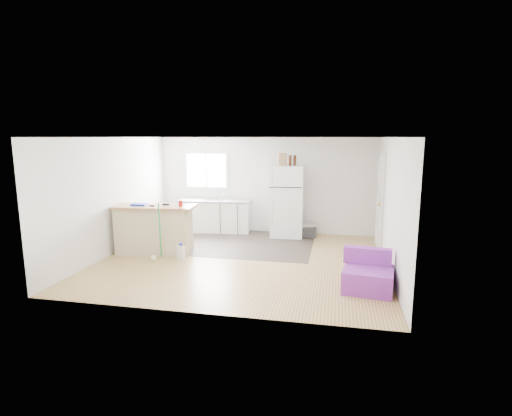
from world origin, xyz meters
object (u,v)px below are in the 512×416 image
Objects in this scene: purple_seat at (368,276)px; cleaner_jug at (181,252)px; kitchen_cabinets at (215,216)px; cardboard_box at (282,159)px; peninsula at (154,229)px; refrigerator at (287,201)px; cooler at (306,230)px; bottle_right at (295,160)px; red_cup at (181,203)px; mop at (155,249)px; bottle_left at (290,161)px; blue_tray at (139,204)px.

cleaner_jug is (-3.54, 0.93, -0.09)m from purple_seat.
cardboard_box reaches higher than kitchen_cabinets.
kitchen_cabinets is 1.10× the size of peninsula.
cooler is (0.48, -0.02, -0.70)m from refrigerator.
refrigerator is 6.93× the size of bottle_right.
cardboard_box is at bearing 48.06° from red_cup.
refrigerator is 2.03× the size of purple_seat.
cooler is 4.27× the size of red_cup.
bottle_right reaches higher than refrigerator.
bottle_right is (2.44, 2.50, 1.63)m from mop.
cleaner_jug is 0.50m from mop.
mop is at bearing -103.88° from kitchen_cabinets.
cardboard_box reaches higher than peninsula.
cooler is 1.56× the size of cleaner_jug.
peninsula is 5.21× the size of cleaner_jug.
cleaner_jug is at bearing -131.29° from bottle_right.
purple_seat is at bearing -48.09° from kitchen_cabinets.
bottle_left is at bearing 169.03° from cooler.
cardboard_box reaches higher than purple_seat.
kitchen_cabinets is at bearing 68.06° from peninsula.
cardboard_box is at bearing -173.59° from refrigerator.
mop is 3.74m from bottle_left.
refrigerator is 1.47× the size of mop.
bottle_left is at bearing 22.86° from mop.
refrigerator is at bearing 25.02° from mop.
kitchen_cabinets is at bearing 173.71° from refrigerator.
bottle_right is (2.97, 2.05, 0.82)m from blue_tray.
mop is at bearing -130.62° from cardboard_box.
red_cup is 0.48× the size of bottle_right.
peninsula is 1.45× the size of mop.
refrigerator reaches higher than purple_seat.
bottle_left reaches higher than red_cup.
mop is 3.92× the size of blue_tray.
purple_seat is 2.84× the size of cardboard_box.
refrigerator is 5.78× the size of cardboard_box.
cardboard_box is (1.75, -0.11, 1.46)m from kitchen_cabinets.
refrigerator is 6.93× the size of bottle_left.
bottle_left reaches higher than refrigerator.
blue_tray reaches higher than cleaner_jug.
bottle_left is (1.95, -0.20, 1.44)m from kitchen_cabinets.
cardboard_box is (1.71, 2.29, 1.74)m from cleaner_jug.
red_cup is (0.59, 0.04, 0.56)m from peninsula.
cleaner_jug is 0.28× the size of mop.
kitchen_cabinets is at bearing 176.35° from cardboard_box.
red_cup is at bearing -137.13° from refrigerator.
mop is at bearing -124.75° from red_cup.
blue_tray is (-0.53, 0.44, 0.80)m from mop.
bottle_right reaches higher than mop.
cardboard_box is 0.30m from bottle_right.
cleaner_jug is 3.34m from cardboard_box.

